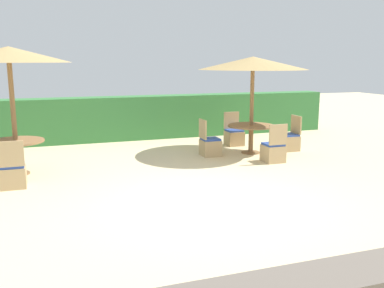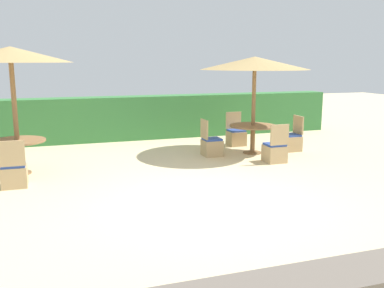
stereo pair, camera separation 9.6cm
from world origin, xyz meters
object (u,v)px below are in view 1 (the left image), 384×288
object	(u,v)px
round_table_back_right	(251,130)
patio_chair_back_right_south	(273,151)
round_table_back_left	(16,147)
patio_chair_back_right_north	(234,136)
parasol_back_right	(253,63)
parasol_back_left	(9,55)
patio_chair_back_left_south	(13,174)
patio_chair_back_right_west	(210,145)
patio_chair_back_right_east	(289,141)

from	to	relation	value
round_table_back_right	patio_chair_back_right_south	world-z (taller)	patio_chair_back_right_south
round_table_back_left	patio_chair_back_right_north	world-z (taller)	patio_chair_back_right_north
round_table_back_left	parasol_back_right	size ratio (longest dim) A/B	0.42
parasol_back_left	patio_chair_back_right_south	size ratio (longest dim) A/B	2.85
patio_chair_back_left_south	patio_chair_back_right_west	distance (m)	4.73
patio_chair_back_left_south	patio_chair_back_right_east	distance (m)	6.89
round_table_back_left	round_table_back_right	distance (m)	5.64
round_table_back_left	patio_chair_back_right_west	size ratio (longest dim) A/B	1.24
patio_chair_back_right_north	patio_chair_back_right_west	xyz separation A→B (m)	(-1.15, -1.05, 0.00)
parasol_back_left	parasol_back_right	bearing A→B (deg)	3.01
parasol_back_left	round_table_back_right	distance (m)	5.94
parasol_back_right	patio_chair_back_right_west	bearing A→B (deg)	176.97
round_table_back_left	patio_chair_back_right_east	bearing A→B (deg)	2.18
patio_chair_back_right_west	round_table_back_right	bearing A→B (deg)	86.97
patio_chair_back_right_south	round_table_back_left	bearing A→B (deg)	172.18
round_table_back_left	patio_chair_back_left_south	distance (m)	1.06
parasol_back_left	patio_chair_back_right_north	world-z (taller)	parasol_back_left
parasol_back_right	round_table_back_right	distance (m)	1.70
round_table_back_left	patio_chair_back_right_east	size ratio (longest dim) A/B	1.24
patio_chair_back_left_south	parasol_back_left	bearing A→B (deg)	88.63
parasol_back_left	patio_chair_back_right_west	bearing A→B (deg)	4.51
round_table_back_right	patio_chair_back_right_north	size ratio (longest dim) A/B	1.29
round_table_back_left	parasol_back_right	bearing A→B (deg)	3.01
patio_chair_back_right_east	patio_chair_back_right_north	bearing A→B (deg)	43.58
patio_chair_back_left_south	parasol_back_right	world-z (taller)	parasol_back_right
round_table_back_right	patio_chair_back_right_west	distance (m)	1.17
parasol_back_left	round_table_back_left	distance (m)	1.89
patio_chair_back_right_east	patio_chair_back_right_south	bearing A→B (deg)	134.09
round_table_back_left	patio_chair_back_right_west	xyz separation A→B (m)	(4.51, 0.36, -0.33)
patio_chair_back_left_south	patio_chair_back_right_east	bearing A→B (deg)	10.56
parasol_back_left	round_table_back_left	world-z (taller)	parasol_back_left
parasol_back_left	patio_chair_back_right_south	world-z (taller)	parasol_back_left
parasol_back_right	parasol_back_left	bearing A→B (deg)	-176.99
patio_chair_back_right_east	patio_chair_back_right_west	bearing A→B (deg)	87.47
parasol_back_left	patio_chair_back_right_east	distance (m)	7.11
parasol_back_right	patio_chair_back_right_south	distance (m)	2.30
round_table_back_left	parasol_back_right	xyz separation A→B (m)	(5.63, 0.30, 1.71)
round_table_back_left	patio_chair_back_left_south	bearing A→B (deg)	-91.37
parasol_back_left	round_table_back_right	world-z (taller)	parasol_back_left
round_table_back_left	patio_chair_back_right_west	world-z (taller)	patio_chair_back_right_west
patio_chair_back_right_east	patio_chair_back_right_south	distance (m)	1.49
parasol_back_right	patio_chair_back_right_east	distance (m)	2.32
parasol_back_left	patio_chair_back_right_south	xyz separation A→B (m)	(5.68, -0.78, -2.21)
patio_chair_back_left_south	round_table_back_right	size ratio (longest dim) A/B	0.78
patio_chair_back_right_west	patio_chair_back_left_south	bearing A→B (deg)	-73.26
parasol_back_right	round_table_back_right	size ratio (longest dim) A/B	2.29
patio_chair_back_left_south	parasol_back_right	xyz separation A→B (m)	(5.65, 1.30, 2.03)
parasol_back_right	round_table_back_right	bearing A→B (deg)	45.00
round_table_back_right	patio_chair_back_right_east	size ratio (longest dim) A/B	1.29
parasol_back_right	patio_chair_back_right_west	size ratio (longest dim) A/B	2.96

